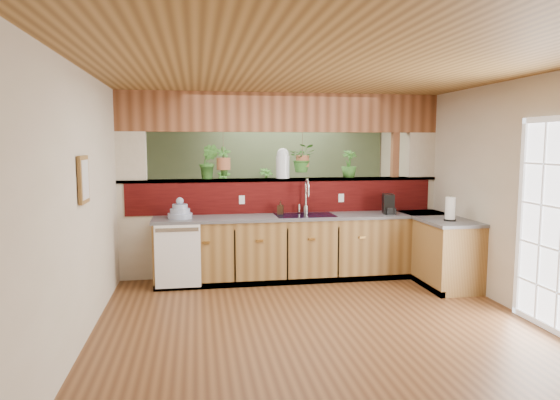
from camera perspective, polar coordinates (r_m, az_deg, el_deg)
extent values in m
cube|color=brown|center=(6.14, 2.50, -11.43)|extent=(4.60, 7.00, 0.01)
cube|color=brown|center=(5.89, 2.62, 13.41)|extent=(4.60, 7.00, 0.01)
cube|color=beige|center=(9.32, -1.96, 2.84)|extent=(4.60, 0.02, 2.60)
cube|color=beige|center=(2.60, 19.06, -6.93)|extent=(4.60, 0.02, 2.60)
cube|color=beige|center=(5.84, -20.07, 0.31)|extent=(0.02, 7.00, 2.60)
cube|color=beige|center=(6.74, 22.05, 1.00)|extent=(0.02, 7.00, 2.60)
cube|color=beige|center=(7.27, 0.30, -3.13)|extent=(4.60, 0.15, 1.35)
cube|color=#3F0808|center=(7.13, 0.42, 0.33)|extent=(4.40, 0.02, 0.45)
cube|color=brown|center=(7.19, 0.30, 2.34)|extent=(4.60, 0.21, 0.04)
cube|color=brown|center=(7.18, 0.31, 9.96)|extent=(4.60, 0.15, 0.55)
cube|color=beige|center=(7.12, -16.64, 4.69)|extent=(0.40, 0.15, 0.70)
cube|color=beige|center=(7.81, 15.72, 4.85)|extent=(0.40, 0.15, 0.70)
cube|color=brown|center=(7.67, 12.92, 1.91)|extent=(0.10, 0.10, 2.60)
cube|color=brown|center=(7.19, 0.30, 2.34)|extent=(4.60, 0.21, 0.04)
cube|color=brown|center=(7.18, 0.31, 9.96)|extent=(4.60, 0.15, 0.55)
cube|color=#506142|center=(9.30, -1.95, 2.84)|extent=(4.55, 0.02, 2.55)
cube|color=brown|center=(7.00, 2.85, -5.55)|extent=(4.10, 0.60, 0.86)
cube|color=#4E4E53|center=(6.93, 2.87, -1.91)|extent=(4.14, 0.64, 0.04)
cube|color=brown|center=(7.19, 17.45, -5.54)|extent=(0.60, 1.48, 0.86)
cube|color=#4E4E53|center=(7.11, 17.58, -1.99)|extent=(0.64, 1.52, 0.04)
cube|color=brown|center=(7.57, 15.95, -4.89)|extent=(0.60, 0.60, 0.86)
cube|color=#4E4E53|center=(7.50, 16.06, -1.51)|extent=(0.64, 0.64, 0.04)
cube|color=black|center=(6.84, 3.32, -9.21)|extent=(4.10, 0.06, 0.08)
cube|color=black|center=(7.16, 15.40, -8.72)|extent=(0.06, 1.48, 0.08)
cube|color=white|center=(6.54, -11.60, -6.36)|extent=(0.58, 0.02, 0.82)
cube|color=#B7B7B2|center=(6.46, -11.67, -3.36)|extent=(0.54, 0.01, 0.05)
cube|color=black|center=(6.92, 2.87, -1.87)|extent=(0.82, 0.50, 0.03)
cube|color=black|center=(6.90, 1.33, -2.60)|extent=(0.34, 0.40, 0.16)
cube|color=black|center=(6.98, 4.39, -2.52)|extent=(0.34, 0.40, 0.16)
cube|color=white|center=(5.69, 28.53, -2.78)|extent=(0.06, 1.02, 2.16)
cube|color=brown|center=(5.04, -21.55, 2.18)|extent=(0.03, 0.35, 0.45)
cube|color=silver|center=(5.03, -21.38, 2.18)|extent=(0.01, 0.27, 0.37)
cylinder|color=#B7B7B2|center=(7.12, 2.95, -1.08)|extent=(0.07, 0.07, 0.11)
cylinder|color=#B7B7B2|center=(7.10, 2.96, 0.46)|extent=(0.03, 0.03, 0.30)
torus|color=#B7B7B2|center=(7.01, 3.10, 1.61)|extent=(0.22, 0.04, 0.22)
cylinder|color=#B7B7B2|center=(6.92, 3.27, 0.93)|extent=(0.03, 0.03, 0.13)
cylinder|color=#B7B7B2|center=(7.10, 2.19, -0.93)|extent=(0.03, 0.03, 0.11)
cylinder|color=#8D98B6|center=(6.74, -11.35, -1.78)|extent=(0.32, 0.32, 0.07)
cylinder|color=#8D98B6|center=(6.73, -11.36, -1.23)|extent=(0.26, 0.26, 0.06)
cylinder|color=#8D98B6|center=(6.72, -11.37, -0.72)|extent=(0.20, 0.20, 0.06)
sphere|color=#8D98B6|center=(6.72, -11.39, -0.12)|extent=(0.10, 0.10, 0.10)
imported|color=#342013|center=(6.98, 0.04, -0.88)|extent=(0.11, 0.11, 0.19)
cube|color=black|center=(7.22, 12.26, -0.43)|extent=(0.15, 0.24, 0.28)
cube|color=black|center=(7.16, 12.49, -1.24)|extent=(0.13, 0.09, 0.09)
cylinder|color=silver|center=(7.18, 12.42, -0.92)|extent=(0.07, 0.07, 0.07)
cylinder|color=black|center=(6.78, 18.84, -2.16)|extent=(0.15, 0.15, 0.02)
cylinder|color=#B7B7B2|center=(6.76, 18.89, -0.88)|extent=(0.02, 0.02, 0.33)
cylinder|color=white|center=(6.76, 18.89, -0.88)|extent=(0.13, 0.13, 0.28)
cylinder|color=silver|center=(7.18, 0.32, 3.79)|extent=(0.19, 0.19, 0.32)
sphere|color=silver|center=(7.17, 0.32, 5.26)|extent=(0.17, 0.17, 0.17)
imported|color=#306824|center=(7.07, -8.15, 4.34)|extent=(0.32, 0.29, 0.49)
imported|color=#306824|center=(7.41, 7.90, 4.11)|extent=(0.23, 0.23, 0.40)
cylinder|color=brown|center=(7.08, -6.50, 6.18)|extent=(0.01, 0.01, 0.39)
cylinder|color=#965536|center=(7.08, -6.48, 4.14)|extent=(0.19, 0.19, 0.17)
imported|color=#306824|center=(7.08, -6.50, 6.14)|extent=(0.23, 0.16, 0.42)
cylinder|color=brown|center=(7.23, 2.60, 6.35)|extent=(0.01, 0.01, 0.35)
cylinder|color=#965536|center=(7.23, 2.59, 4.47)|extent=(0.19, 0.19, 0.16)
imported|color=#306824|center=(7.23, 2.60, 6.39)|extent=(0.43, 0.39, 0.40)
cube|color=black|center=(9.12, -3.81, -2.31)|extent=(1.43, 0.77, 0.92)
imported|color=#306824|center=(9.01, -6.42, 2.00)|extent=(0.28, 0.22, 0.46)
imported|color=#306824|center=(9.08, -1.65, 2.12)|extent=(0.34, 0.34, 0.48)
imported|color=#306824|center=(8.74, 4.18, -3.56)|extent=(0.72, 0.65, 0.73)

